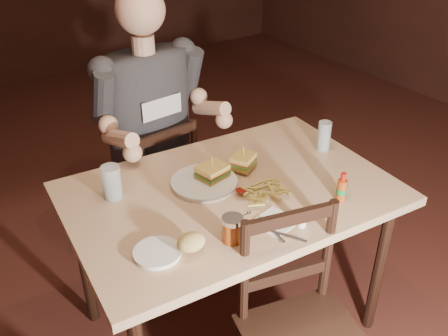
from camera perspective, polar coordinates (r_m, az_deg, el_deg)
room_shell at (r=2.13m, az=0.14°, el=17.47°), size 7.00×7.00×7.00m
main_table at (r=2.08m, az=0.78°, el=-4.19°), size 1.38×0.98×0.77m
chair_far at (r=2.75m, az=-7.98°, el=-2.06°), size 0.42×0.45×0.82m
diner at (r=2.46m, az=-8.20°, el=7.93°), size 0.64×0.53×1.05m
dinner_plate at (r=2.07m, az=-2.27°, el=-1.76°), size 0.29×0.29×0.02m
sandwich_left at (r=2.06m, az=-1.35°, el=0.02°), size 0.14×0.12×0.10m
sandwich_right at (r=2.15m, az=2.22°, el=1.17°), size 0.13×0.12×0.09m
fries_pile at (r=1.99m, az=4.60°, el=-2.51°), size 0.27×0.20×0.04m
ketchup_dollop at (r=2.00m, az=1.96°, el=-2.56°), size 0.05×0.05×0.01m
glass_left at (r=2.01m, az=-12.70°, el=-1.60°), size 0.08×0.08×0.14m
glass_right at (r=2.35m, az=11.36°, el=3.61°), size 0.07×0.07×0.14m
hot_sauce at (r=2.00m, az=13.33°, el=-2.10°), size 0.04×0.04×0.12m
salt_shaker at (r=1.85m, az=8.92°, el=-5.83°), size 0.04×0.04×0.06m
pepper_shaker at (r=2.04m, az=13.45°, el=-2.43°), size 0.04×0.04×0.07m
syrup_dispenser at (r=1.75m, az=0.96°, el=-7.00°), size 0.08×0.08×0.10m
napkin at (r=1.88m, az=5.86°, el=-6.12°), size 0.17×0.17×0.00m
knife at (r=1.81m, az=6.61°, el=-7.57°), size 0.10×0.17×0.00m
fork at (r=1.83m, az=5.51°, el=-7.04°), size 0.03×0.17×0.01m
side_plate at (r=1.74m, az=-7.62°, el=-9.67°), size 0.17×0.17×0.01m
bread_roll at (r=1.71m, az=-3.79°, el=-8.45°), size 0.11×0.09×0.06m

